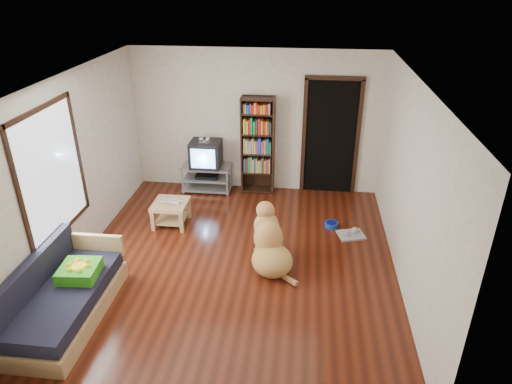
# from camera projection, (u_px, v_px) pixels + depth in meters

# --- Properties ---
(ground) EXTENTS (5.00, 5.00, 0.00)m
(ground) POSITION_uv_depth(u_px,v_px,m) (236.00, 261.00, 6.59)
(ground) COLOR #501C0D
(ground) RESTS_ON ground
(ceiling) EXTENTS (5.00, 5.00, 0.00)m
(ceiling) POSITION_uv_depth(u_px,v_px,m) (232.00, 80.00, 5.44)
(ceiling) COLOR white
(ceiling) RESTS_ON ground
(wall_back) EXTENTS (4.50, 0.00, 4.50)m
(wall_back) POSITION_uv_depth(u_px,v_px,m) (256.00, 122.00, 8.24)
(wall_back) COLOR silver
(wall_back) RESTS_ON ground
(wall_front) EXTENTS (4.50, 0.00, 4.50)m
(wall_front) POSITION_uv_depth(u_px,v_px,m) (188.00, 304.00, 3.79)
(wall_front) COLOR silver
(wall_front) RESTS_ON ground
(wall_left) EXTENTS (0.00, 5.00, 5.00)m
(wall_left) POSITION_uv_depth(u_px,v_px,m) (72.00, 172.00, 6.24)
(wall_left) COLOR silver
(wall_left) RESTS_ON ground
(wall_right) EXTENTS (0.00, 5.00, 5.00)m
(wall_right) POSITION_uv_depth(u_px,v_px,m) (410.00, 188.00, 5.78)
(wall_right) COLOR silver
(wall_right) RESTS_ON ground
(green_cushion) EXTENTS (0.48, 0.48, 0.15)m
(green_cushion) POSITION_uv_depth(u_px,v_px,m) (80.00, 271.00, 5.55)
(green_cushion) COLOR green
(green_cushion) RESTS_ON sofa
(laptop) EXTENTS (0.38, 0.29, 0.03)m
(laptop) POSITION_uv_depth(u_px,v_px,m) (170.00, 203.00, 7.33)
(laptop) COLOR #BDBCC1
(laptop) RESTS_ON coffee_table
(dog_bowl) EXTENTS (0.22, 0.22, 0.08)m
(dog_bowl) POSITION_uv_depth(u_px,v_px,m) (331.00, 225.00, 7.44)
(dog_bowl) COLOR navy
(dog_bowl) RESTS_ON ground
(grey_rag) EXTENTS (0.47, 0.42, 0.03)m
(grey_rag) POSITION_uv_depth(u_px,v_px,m) (351.00, 235.00, 7.20)
(grey_rag) COLOR #A0A0A0
(grey_rag) RESTS_ON ground
(window) EXTENTS (0.03, 1.46, 1.70)m
(window) POSITION_uv_depth(u_px,v_px,m) (52.00, 173.00, 5.71)
(window) COLOR white
(window) RESTS_ON wall_left
(doorway) EXTENTS (1.03, 0.05, 2.19)m
(doorway) POSITION_uv_depth(u_px,v_px,m) (331.00, 135.00, 8.16)
(doorway) COLOR black
(doorway) RESTS_ON wall_back
(tv_stand) EXTENTS (0.90, 0.45, 0.50)m
(tv_stand) POSITION_uv_depth(u_px,v_px,m) (207.00, 177.00, 8.56)
(tv_stand) COLOR #99999E
(tv_stand) RESTS_ON ground
(crt_tv) EXTENTS (0.55, 0.52, 0.58)m
(crt_tv) POSITION_uv_depth(u_px,v_px,m) (206.00, 153.00, 8.37)
(crt_tv) COLOR black
(crt_tv) RESTS_ON tv_stand
(bookshelf) EXTENTS (0.60, 0.30, 1.80)m
(bookshelf) POSITION_uv_depth(u_px,v_px,m) (258.00, 141.00, 8.23)
(bookshelf) COLOR black
(bookshelf) RESTS_ON ground
(sofa) EXTENTS (0.80, 1.80, 0.80)m
(sofa) POSITION_uv_depth(u_px,v_px,m) (63.00, 299.00, 5.43)
(sofa) COLOR tan
(sofa) RESTS_ON ground
(coffee_table) EXTENTS (0.55, 0.55, 0.40)m
(coffee_table) POSITION_uv_depth(u_px,v_px,m) (171.00, 209.00, 7.42)
(coffee_table) COLOR tan
(coffee_table) RESTS_ON ground
(dog) EXTENTS (0.76, 1.02, 0.91)m
(dog) POSITION_uv_depth(u_px,v_px,m) (270.00, 245.00, 6.36)
(dog) COLOR tan
(dog) RESTS_ON ground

